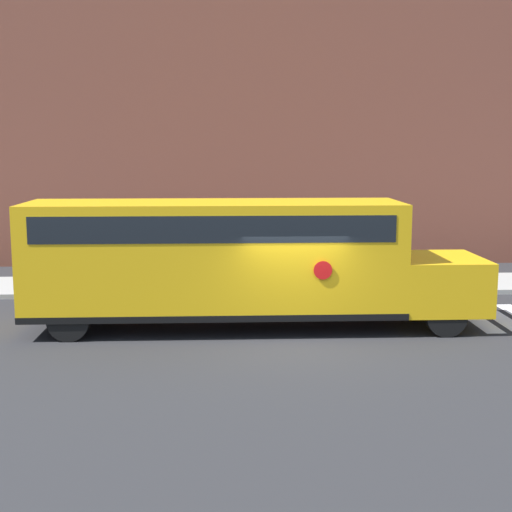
% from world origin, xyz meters
% --- Properties ---
extents(ground_plane, '(60.00, 60.00, 0.00)m').
position_xyz_m(ground_plane, '(0.00, 0.00, 0.00)').
color(ground_plane, '#28282B').
extents(sidewalk_strip, '(44.00, 3.00, 0.15)m').
position_xyz_m(sidewalk_strip, '(0.00, 6.50, 0.07)').
color(sidewalk_strip, '#9E9E99').
rests_on(sidewalk_strip, ground).
extents(building_backdrop, '(32.00, 4.00, 11.54)m').
position_xyz_m(building_backdrop, '(0.00, 13.00, 5.77)').
color(building_backdrop, brown).
rests_on(building_backdrop, ground).
extents(school_bus, '(11.46, 2.57, 3.22)m').
position_xyz_m(school_bus, '(-1.46, 1.31, 1.83)').
color(school_bus, yellow).
rests_on(school_bus, ground).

